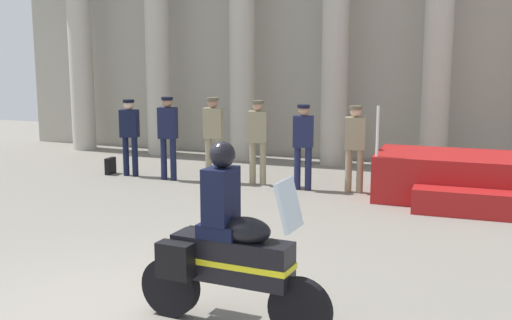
# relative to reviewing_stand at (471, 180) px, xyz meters

# --- Properties ---
(ground_plane) EXTENTS (28.00, 28.00, 0.00)m
(ground_plane) POSITION_rel_reviewing_stand_xyz_m (-3.62, -6.41, -0.41)
(ground_plane) COLOR gray
(reviewing_stand) EXTENTS (3.38, 2.08, 1.75)m
(reviewing_stand) POSITION_rel_reviewing_stand_xyz_m (0.00, 0.00, 0.00)
(reviewing_stand) COLOR #A51919
(reviewing_stand) RESTS_ON ground_plane
(officer_in_row_0) EXTENTS (0.41, 0.27, 1.65)m
(officer_in_row_0) POSITION_rel_reviewing_stand_xyz_m (-6.99, 0.09, 0.56)
(officer_in_row_0) COLOR black
(officer_in_row_0) RESTS_ON ground_plane
(officer_in_row_1) EXTENTS (0.41, 0.27, 1.74)m
(officer_in_row_1) POSITION_rel_reviewing_stand_xyz_m (-6.03, -0.02, 0.62)
(officer_in_row_1) COLOR #141938
(officer_in_row_1) RESTS_ON ground_plane
(officer_in_row_2) EXTENTS (0.41, 0.27, 1.75)m
(officer_in_row_2) POSITION_rel_reviewing_stand_xyz_m (-5.06, 0.10, 0.62)
(officer_in_row_2) COLOR gray
(officer_in_row_2) RESTS_ON ground_plane
(officer_in_row_3) EXTENTS (0.41, 0.27, 1.71)m
(officer_in_row_3) POSITION_rel_reviewing_stand_xyz_m (-4.12, 0.18, 0.60)
(officer_in_row_3) COLOR gray
(officer_in_row_3) RESTS_ON ground_plane
(officer_in_row_4) EXTENTS (0.41, 0.27, 1.67)m
(officer_in_row_4) POSITION_rel_reviewing_stand_xyz_m (-3.13, 0.00, 0.57)
(officer_in_row_4) COLOR #191E42
(officer_in_row_4) RESTS_ON ground_plane
(officer_in_row_5) EXTENTS (0.41, 0.27, 1.67)m
(officer_in_row_5) POSITION_rel_reviewing_stand_xyz_m (-2.14, 0.12, 0.57)
(officer_in_row_5) COLOR gray
(officer_in_row_5) RESTS_ON ground_plane
(motorcycle_with_rider) EXTENTS (2.09, 0.73, 1.90)m
(motorcycle_with_rider) POSITION_rel_reviewing_stand_xyz_m (-2.24, -6.27, 0.38)
(motorcycle_with_rider) COLOR black
(motorcycle_with_rider) RESTS_ON ground_plane
(briefcase_on_ground) EXTENTS (0.10, 0.32, 0.36)m
(briefcase_on_ground) POSITION_rel_reviewing_stand_xyz_m (-7.51, 0.11, -0.23)
(briefcase_on_ground) COLOR black
(briefcase_on_ground) RESTS_ON ground_plane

